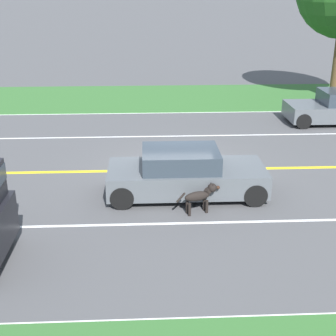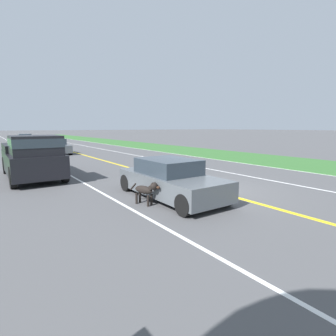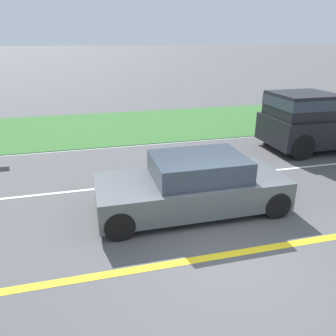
% 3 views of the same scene
% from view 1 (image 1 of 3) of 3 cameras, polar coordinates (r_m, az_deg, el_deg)
% --- Properties ---
extents(ground_plane, '(400.00, 400.00, 0.00)m').
position_cam_1_polar(ground_plane, '(14.58, 1.06, -0.24)').
color(ground_plane, '#4C4C4F').
extents(centre_divider_line, '(0.18, 160.00, 0.01)m').
position_cam_1_polar(centre_divider_line, '(14.58, 1.06, -0.23)').
color(centre_divider_line, yellow).
rests_on(centre_divider_line, ground).
extents(lane_edge_line_right, '(0.14, 160.00, 0.01)m').
position_cam_1_polar(lane_edge_line_right, '(8.50, 4.26, -17.92)').
color(lane_edge_line_right, white).
rests_on(lane_edge_line_right, ground).
extents(lane_edge_line_left, '(0.14, 160.00, 0.01)m').
position_cam_1_polar(lane_edge_line_left, '(21.23, -0.17, 6.76)').
color(lane_edge_line_left, white).
rests_on(lane_edge_line_left, ground).
extents(lane_dash_same_dir, '(0.10, 160.00, 0.01)m').
position_cam_1_polar(lane_dash_same_dir, '(11.41, 2.20, -6.73)').
color(lane_dash_same_dir, white).
rests_on(lane_dash_same_dir, ground).
extents(lane_dash_oncoming, '(0.10, 160.00, 0.01)m').
position_cam_1_polar(lane_dash_oncoming, '(17.87, 0.33, 3.92)').
color(lane_dash_oncoming, white).
rests_on(lane_dash_oncoming, ground).
extents(grass_verge_left, '(6.00, 160.00, 0.03)m').
position_cam_1_polar(grass_verge_left, '(24.14, -0.49, 8.59)').
color(grass_verge_left, '#33662D').
rests_on(grass_verge_left, ground).
extents(ego_car, '(1.82, 4.24, 1.30)m').
position_cam_1_polar(ego_car, '(12.68, 2.10, -0.71)').
color(ego_car, '#51565B').
rests_on(ego_car, ground).
extents(dog, '(0.48, 1.16, 0.77)m').
position_cam_1_polar(dog, '(11.75, 4.04, -3.34)').
color(dog, black).
rests_on(dog, ground).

